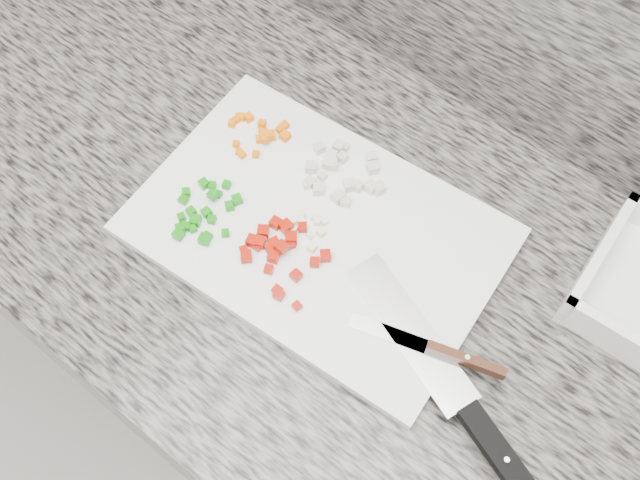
% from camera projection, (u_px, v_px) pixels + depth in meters
% --- Properties ---
extents(cabinet, '(3.92, 0.62, 0.86)m').
position_uv_depth(cabinet, '(341.00, 369.00, 1.31)').
color(cabinet, silver).
rests_on(cabinet, ground).
extents(countertop, '(3.96, 0.64, 0.04)m').
position_uv_depth(countertop, '(350.00, 260.00, 0.91)').
color(countertop, '#66625A').
rests_on(countertop, cabinet).
extents(cutting_board, '(0.47, 0.33, 0.01)m').
position_uv_depth(cutting_board, '(317.00, 231.00, 0.90)').
color(cutting_board, white).
rests_on(cutting_board, countertop).
extents(carrot_pile, '(0.08, 0.08, 0.02)m').
position_uv_depth(carrot_pile, '(260.00, 132.00, 0.95)').
color(carrot_pile, orange).
rests_on(carrot_pile, cutting_board).
extents(onion_pile, '(0.12, 0.10, 0.01)m').
position_uv_depth(onion_pile, '(341.00, 174.00, 0.92)').
color(onion_pile, beige).
rests_on(onion_pile, cutting_board).
extents(green_pepper_pile, '(0.09, 0.11, 0.02)m').
position_uv_depth(green_pepper_pile, '(203.00, 213.00, 0.90)').
color(green_pepper_pile, '#13880C').
rests_on(green_pepper_pile, cutting_board).
extents(red_pepper_pile, '(0.11, 0.10, 0.02)m').
position_uv_depth(red_pepper_pile, '(279.00, 248.00, 0.87)').
color(red_pepper_pile, '#AF1202').
rests_on(red_pepper_pile, cutting_board).
extents(garlic_pile, '(0.05, 0.05, 0.01)m').
position_uv_depth(garlic_pile, '(307.00, 227.00, 0.89)').
color(garlic_pile, '#F8F2C0').
rests_on(garlic_pile, cutting_board).
extents(chef_knife, '(0.34, 0.15, 0.02)m').
position_uv_depth(chef_knife, '(470.00, 414.00, 0.78)').
color(chef_knife, silver).
rests_on(chef_knife, cutting_board).
extents(paring_knife, '(0.18, 0.07, 0.02)m').
position_uv_depth(paring_knife, '(446.00, 353.00, 0.81)').
color(paring_knife, silver).
rests_on(paring_knife, cutting_board).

